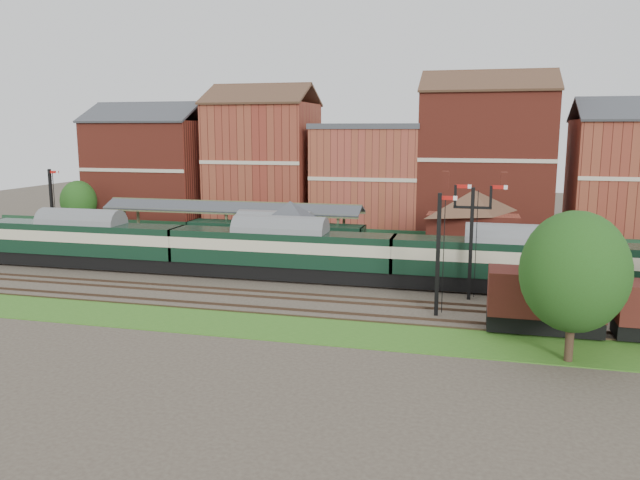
% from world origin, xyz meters
% --- Properties ---
extents(ground, '(160.00, 160.00, 0.00)m').
position_xyz_m(ground, '(0.00, 0.00, 0.00)').
color(ground, '#473D33').
rests_on(ground, ground).
extents(grass_back, '(90.00, 4.50, 0.06)m').
position_xyz_m(grass_back, '(0.00, 16.00, 0.03)').
color(grass_back, '#2D6619').
rests_on(grass_back, ground).
extents(grass_front, '(90.00, 5.00, 0.06)m').
position_xyz_m(grass_front, '(0.00, -12.00, 0.03)').
color(grass_front, '#2D6619').
rests_on(grass_front, ground).
extents(fence, '(90.00, 0.12, 1.50)m').
position_xyz_m(fence, '(0.00, 18.00, 0.75)').
color(fence, '#193823').
rests_on(fence, ground).
extents(platform, '(55.00, 3.40, 1.00)m').
position_xyz_m(platform, '(-5.00, 9.75, 0.50)').
color(platform, '#2D2D2D').
rests_on(platform, ground).
extents(signal_box, '(5.40, 5.40, 6.00)m').
position_xyz_m(signal_box, '(-3.00, 3.25, 3.19)').
color(signal_box, '#5E7352').
rests_on(signal_box, ground).
extents(brick_hut, '(3.20, 2.64, 2.94)m').
position_xyz_m(brick_hut, '(5.00, 3.25, 1.20)').
color(brick_hut, maroon).
rests_on(brick_hut, ground).
extents(station_building, '(8.10, 8.10, 5.90)m').
position_xyz_m(station_building, '(12.00, 9.75, 3.96)').
color(station_building, maroon).
rests_on(station_building, platform).
extents(canopy, '(26.00, 3.89, 4.08)m').
position_xyz_m(canopy, '(-11.00, 9.75, 4.58)').
color(canopy, '#505B39').
rests_on(canopy, platform).
extents(semaphore_bracket, '(3.60, 0.25, 8.18)m').
position_xyz_m(semaphore_bracket, '(12.04, -2.50, 4.63)').
color(semaphore_bracket, black).
rests_on(semaphore_bracket, ground).
extents(semaphore_platform_end, '(1.23, 0.25, 8.00)m').
position_xyz_m(semaphore_platform_end, '(-29.98, 8.00, 4.16)').
color(semaphore_platform_end, black).
rests_on(semaphore_platform_end, ground).
extents(semaphore_siding, '(1.23, 0.25, 8.00)m').
position_xyz_m(semaphore_siding, '(10.02, -7.00, 4.16)').
color(semaphore_siding, black).
rests_on(semaphore_siding, ground).
extents(town_backdrop, '(69.00, 10.00, 16.00)m').
position_xyz_m(town_backdrop, '(-0.18, 25.00, 7.00)').
color(town_backdrop, maroon).
rests_on(town_backdrop, ground).
extents(dmu_train, '(54.52, 2.87, 4.19)m').
position_xyz_m(dmu_train, '(-2.86, 0.00, 2.45)').
color(dmu_train, black).
rests_on(dmu_train, ground).
extents(platform_railcar, '(16.47, 2.60, 3.79)m').
position_xyz_m(platform_railcar, '(-5.47, 6.50, 2.23)').
color(platform_railcar, black).
rests_on(platform_railcar, ground).
extents(goods_van_a, '(6.53, 2.83, 3.96)m').
position_xyz_m(goods_van_a, '(16.41, -9.00, 2.24)').
color(goods_van_a, black).
rests_on(goods_van_a, ground).
extents(tree_far, '(5.45, 5.45, 7.95)m').
position_xyz_m(tree_far, '(17.24, -13.73, 4.81)').
color(tree_far, '#382619').
rests_on(tree_far, ground).
extents(tree_back, '(4.17, 4.17, 6.09)m').
position_xyz_m(tree_back, '(-33.02, 16.69, 3.68)').
color(tree_back, '#382619').
rests_on(tree_back, ground).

